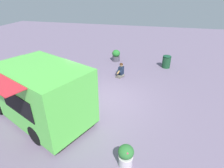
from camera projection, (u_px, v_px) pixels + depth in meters
The scene contains 6 objects.
ground_plane at pixel (106, 99), 8.75m from camera, with size 40.00×40.00×0.00m, color slate.
food_truck at pixel (37, 93), 7.07m from camera, with size 4.09×5.20×2.37m.
person_customer at pixel (121, 71), 10.89m from camera, with size 0.79×0.59×0.86m.
planter_flowering_near at pixel (116, 55), 13.20m from camera, with size 0.57×0.57×0.83m.
planter_flowering_far at pixel (126, 156), 5.30m from camera, with size 0.47×0.47×0.76m.
trash_bin at pixel (166, 61), 12.09m from camera, with size 0.55×0.55×0.85m.
Camera 1 is at (-7.12, -2.03, 4.73)m, focal length 29.00 mm.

